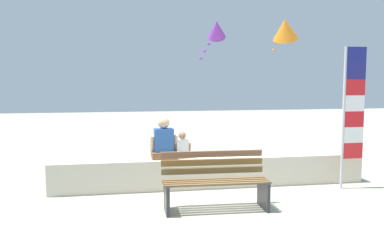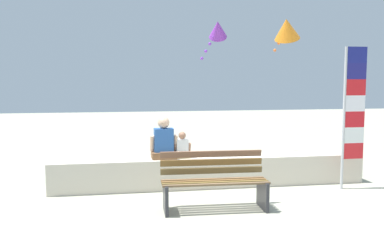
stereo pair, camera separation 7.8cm
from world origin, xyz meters
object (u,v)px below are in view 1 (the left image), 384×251
Objects in this scene: park_bench at (215,183)px; flag_banner at (351,109)px; kite_orange at (285,29)px; kite_purple at (216,30)px; person_adult at (164,142)px; person_child at (182,148)px.

flag_banner is at bearing 16.42° from park_bench.
kite_orange is 1.88m from kite_purple.
kite_purple reaches higher than person_adult.
kite_orange reaches higher than kite_purple.
person_adult is 4.06m from kite_purple.
person_adult is 0.72× the size of kite_purple.
kite_orange is (3.20, 2.95, 2.56)m from person_child.
kite_purple is at bearing 64.74° from person_child.
kite_orange reaches higher than park_bench.
kite_purple is (1.68, 2.83, 2.39)m from person_adult.
park_bench is 0.64× the size of flag_banner.
kite_orange reaches higher than person_adult.
flag_banner is at bearing -64.01° from kite_purple.
kite_orange is (3.55, 2.95, 2.45)m from person_adult.
flag_banner is at bearing -10.81° from person_adult.
park_bench is at bearing -79.20° from person_child.
flag_banner is 2.42× the size of kite_purple.
person_adult reaches higher than park_bench.
flag_banner reaches higher than park_bench.
kite_purple is (1.06, 4.28, 2.83)m from park_bench.
person_child is 4.00m from kite_purple.
person_child is at bearing -115.26° from kite_purple.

